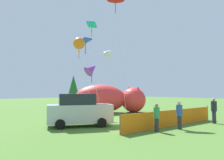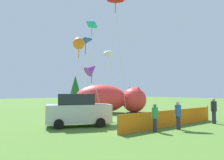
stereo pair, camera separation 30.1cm
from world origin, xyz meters
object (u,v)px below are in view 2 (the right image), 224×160
Objects in this scene: spectator_in_green_shirt at (178,114)px; kite_red_lizard at (115,0)px; folding_chair at (156,115)px; kite_teal_diamond at (92,27)px; kite_white_ghost at (109,54)px; kite_blue_box at (85,42)px; parked_car at (78,110)px; spectator_in_grey_shirt at (214,110)px; spectator_in_white_shirt at (155,116)px; kite_purple_delta at (92,69)px; inflatable_cat at (109,100)px; kite_orange_flower at (79,44)px.

kite_red_lizard is (1.60, 7.72, 10.24)m from spectator_in_green_shirt.
kite_teal_diamond is at bearing -61.26° from folding_chair.
kite_blue_box reaches higher than kite_white_ghost.
spectator_in_green_shirt is 11.39m from kite_white_ghost.
parked_car is 9.53m from kite_white_ghost.
spectator_in_green_shirt is at bearing -93.12° from kite_teal_diamond.
parked_car reaches higher than spectator_in_green_shirt.
spectator_in_grey_shirt is 0.28× the size of kite_white_ghost.
spectator_in_white_shirt is 0.23× the size of kite_blue_box.
kite_purple_delta is at bearing 93.43° from spectator_in_green_shirt.
inflatable_cat reaches higher than spectator_in_green_shirt.
parked_car is 5.98m from kite_purple_delta.
kite_blue_box is (1.39, 1.02, 0.53)m from kite_orange_flower.
kite_blue_box is (-4.92, 9.75, 6.03)m from spectator_in_grey_shirt.
kite_orange_flower is 4.05m from kite_teal_diamond.
inflatable_cat is 10.42m from kite_red_lizard.
spectator_in_grey_shirt is (8.29, -5.61, -0.05)m from parked_car.
kite_teal_diamond reaches higher than inflatable_cat.
kite_orange_flower is at bearing -145.92° from kite_teal_diamond.
kite_orange_flower is 0.75× the size of kite_teal_diamond.
kite_teal_diamond is (2.27, 9.67, 8.07)m from spectator_in_white_shirt.
parked_car is 2.82× the size of spectator_in_white_shirt.
inflatable_cat is at bearing 28.83° from kite_purple_delta.
parked_car is 5.31m from spectator_in_white_shirt.
kite_red_lizard is at bearing 65.34° from spectator_in_white_shirt.
kite_white_ghost is at bearing 16.61° from kite_orange_flower.
kite_blue_box reaches higher than kite_purple_delta.
kite_blue_box reaches higher than parked_car.
folding_chair is 9.40m from kite_blue_box.
kite_teal_diamond is (-3.63, 10.54, 7.94)m from spectator_in_grey_shirt.
spectator_in_white_shirt is 0.14× the size of kite_red_lizard.
spectator_in_grey_shirt is 0.26× the size of kite_blue_box.
kite_blue_box is at bearing 106.18° from kite_purple_delta.
kite_red_lizard reaches higher than spectator_in_green_shirt.
spectator_in_grey_shirt reaches higher than spectator_in_green_shirt.
kite_white_ghost is at bearing 67.02° from kite_red_lizard.
kite_orange_flower is (-5.62, -2.49, 5.09)m from inflatable_cat.
spectator_in_white_shirt is (-1.72, 0.49, -0.05)m from spectator_in_green_shirt.
spectator_in_green_shirt is 0.92× the size of spectator_in_grey_shirt.
spectator_in_grey_shirt is 12.47m from kite_blue_box.
parked_car is at bearing -136.51° from kite_purple_delta.
kite_red_lizard is 2.25× the size of kite_purple_delta.
kite_orange_flower is 0.95× the size of kite_blue_box.
parked_car is 6.40m from folding_chair.
kite_purple_delta reaches higher than spectator_in_white_shirt.
kite_purple_delta is (1.60, 0.28, -2.07)m from kite_orange_flower.
inflatable_cat reaches higher than parked_car.
spectator_in_green_shirt is at bearing -75.75° from kite_orange_flower.
kite_blue_box is at bearing 116.77° from spectator_in_grey_shirt.
kite_red_lizard is at bearing 78.28° from spectator_in_green_shirt.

